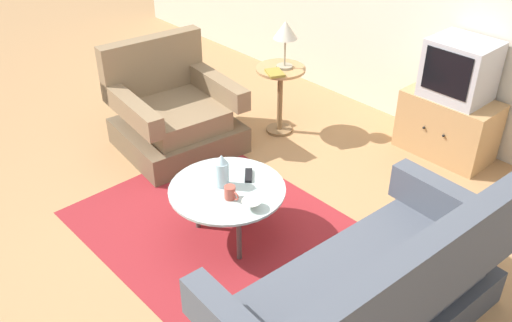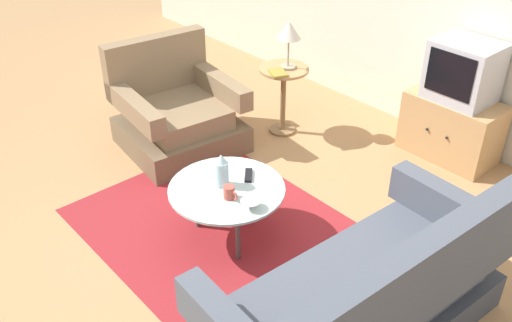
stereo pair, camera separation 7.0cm
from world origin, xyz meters
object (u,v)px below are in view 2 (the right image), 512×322
at_px(couch, 362,302).
at_px(side_table, 283,87).
at_px(coffee_table, 227,192).
at_px(tv_remote_dark, 248,175).
at_px(mug, 230,192).
at_px(book, 278,73).
at_px(armchair, 176,114).
at_px(bowl, 250,205).
at_px(table_lamp, 289,32).
at_px(vase, 222,171).
at_px(television, 464,71).
at_px(tv_stand, 451,128).

height_order(couch, side_table, couch).
relative_size(coffee_table, tv_remote_dark, 5.36).
height_order(mug, book, book).
bearing_deg(coffee_table, couch, -1.25).
bearing_deg(armchair, side_table, 158.54).
distance_m(couch, coffee_table, 1.24).
relative_size(couch, mug, 14.65).
height_order(mug, bowl, mug).
distance_m(side_table, book, 0.25).
distance_m(couch, book, 2.42).
bearing_deg(bowl, tv_remote_dark, 140.99).
relative_size(couch, table_lamp, 4.28).
xyz_separation_m(vase, mug, (0.15, -0.06, -0.07)).
bearing_deg(coffee_table, television, 79.12).
relative_size(couch, book, 8.26).
bearing_deg(book, television, 63.33).
relative_size(coffee_table, vase, 3.30).
height_order(television, tv_remote_dark, television).
xyz_separation_m(television, book, (-1.22, -0.95, -0.14)).
bearing_deg(tv_remote_dark, side_table, -10.39).
relative_size(vase, tv_remote_dark, 1.62).
relative_size(side_table, mug, 5.17).
xyz_separation_m(television, mug, (-0.31, -2.25, -0.33)).
distance_m(coffee_table, table_lamp, 1.74).
height_order(television, table_lamp, table_lamp).
relative_size(armchair, vase, 4.35).
height_order(coffee_table, mug, mug).
distance_m(coffee_table, mug, 0.15).
bearing_deg(table_lamp, tv_stand, 31.37).
bearing_deg(book, couch, -6.45).
distance_m(armchair, television, 2.50).
bearing_deg(armchair, book, 150.83).
height_order(armchair, mug, armchair).
bearing_deg(bowl, television, 86.51).
relative_size(mug, tv_remote_dark, 0.83).
height_order(side_table, book, book).
relative_size(coffee_table, bowl, 6.26).
xyz_separation_m(coffee_table, book, (-0.80, 1.23, 0.27)).
relative_size(coffee_table, mug, 6.47).
height_order(tv_stand, television, television).
height_order(television, bowl, television).
xyz_separation_m(table_lamp, book, (0.05, -0.17, -0.32)).
height_order(tv_stand, vase, vase).
height_order(vase, book, book).
bearing_deg(side_table, table_lamp, 57.95).
bearing_deg(bowl, vase, 174.98).
relative_size(couch, tv_stand, 2.31).
bearing_deg(armchair, tv_stand, 140.49).
height_order(television, book, television).
distance_m(coffee_table, bowl, 0.29).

